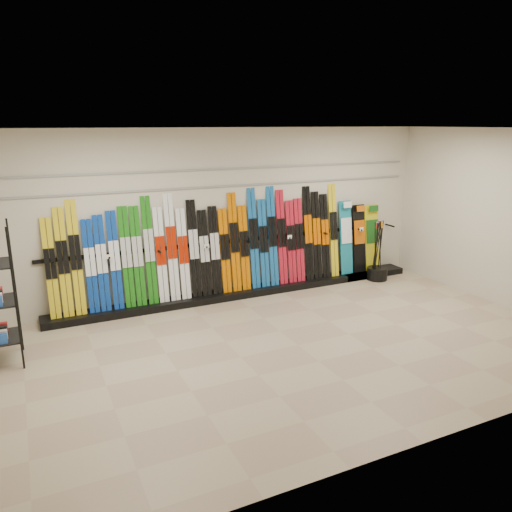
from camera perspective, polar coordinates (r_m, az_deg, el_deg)
name	(u,v)px	position (r m, az deg, el deg)	size (l,w,h in m)	color
floor	(298,345)	(7.26, 4.79, -10.11)	(8.00, 8.00, 0.00)	tan
back_wall	(229,214)	(8.96, -3.06, 4.85)	(8.00, 8.00, 0.00)	beige
right_wall	(506,219)	(9.41, 26.62, 3.76)	(5.00, 5.00, 0.00)	beige
ceiling	(303,129)	(6.58, 5.38, 14.27)	(8.00, 8.00, 0.00)	silver
ski_rack_base	(246,292)	(9.22, -1.11, -4.10)	(8.00, 0.40, 0.12)	black
skis	(210,248)	(8.80, -5.24, 0.95)	(5.38, 0.29, 1.83)	gold
snowboards	(359,238)	(10.34, 11.72, 2.03)	(0.94, 0.23, 1.46)	#14728C
pole_bin	(377,274)	(10.38, 13.66, -1.96)	(0.41, 0.41, 0.25)	black
ski_poles	(377,251)	(10.22, 13.69, 0.60)	(0.27, 0.25, 1.18)	black
slatwall_rail_0	(229,186)	(8.87, -3.05, 8.01)	(7.60, 0.02, 0.03)	gray
slatwall_rail_1	(229,169)	(8.84, -3.08, 9.94)	(7.60, 0.02, 0.03)	gray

